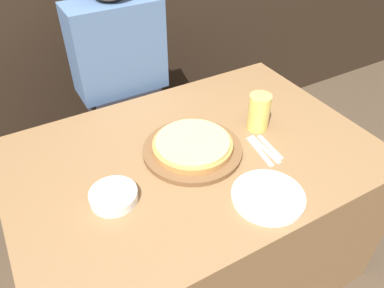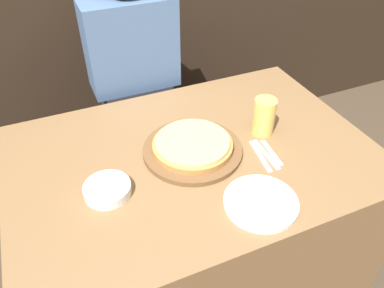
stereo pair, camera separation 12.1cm
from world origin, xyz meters
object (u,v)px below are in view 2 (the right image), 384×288
dinner_plate (261,202)px  spoon (272,153)px  diner_person (136,95)px  dinner_knife (266,154)px  beer_glass (264,115)px  side_bowl (107,189)px  fork (260,156)px  pizza_on_board (192,147)px

dinner_plate → spoon: bearing=49.7°
diner_person → dinner_plate: bearing=-81.4°
dinner_knife → beer_glass: bearing=64.7°
side_bowl → diner_person: (0.30, 0.70, -0.11)m
diner_person → spoon: bearing=-66.8°
beer_glass → spoon: (-0.04, -0.13, -0.08)m
dinner_plate → fork: (0.12, 0.21, -0.01)m
pizza_on_board → side_bowl: (-0.34, -0.09, -0.01)m
pizza_on_board → side_bowl: size_ratio=2.37×
side_bowl → pizza_on_board: bearing=13.9°
pizza_on_board → dinner_plate: pizza_on_board is taller
dinner_knife → spoon: 0.02m
fork → spoon: 0.05m
pizza_on_board → diner_person: (-0.04, 0.62, -0.11)m
pizza_on_board → beer_glass: 0.32m
dinner_knife → dinner_plate: bearing=-126.0°
pizza_on_board → fork: 0.26m
pizza_on_board → spoon: pizza_on_board is taller
side_bowl → spoon: size_ratio=1.02×
beer_glass → dinner_plate: size_ratio=0.62×
side_bowl → diner_person: bearing=66.8°
fork → pizza_on_board: bearing=150.9°
dinner_plate → diner_person: bearing=98.6°
side_bowl → dinner_knife: (0.60, -0.04, -0.02)m
beer_glass → diner_person: bearing=120.1°
spoon → side_bowl: bearing=176.3°
dinner_plate → dinner_knife: (0.15, 0.21, -0.01)m
dinner_plate → fork: bearing=58.9°
dinner_plate → side_bowl: size_ratio=1.54×
spoon → beer_glass: bearing=74.3°
pizza_on_board → diner_person: diner_person is taller
dinner_knife → diner_person: diner_person is taller
fork → dinner_knife: same height
pizza_on_board → spoon: size_ratio=2.43×
dinner_knife → spoon: (0.02, -0.00, 0.00)m
pizza_on_board → fork: pizza_on_board is taller
diner_person → pizza_on_board: bearing=-86.0°
pizza_on_board → diner_person: 0.63m
pizza_on_board → beer_glass: size_ratio=2.48×
pizza_on_board → fork: (0.23, -0.13, -0.02)m
fork → dinner_knife: (0.02, 0.00, 0.00)m
pizza_on_board → beer_glass: (0.31, 0.01, 0.06)m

